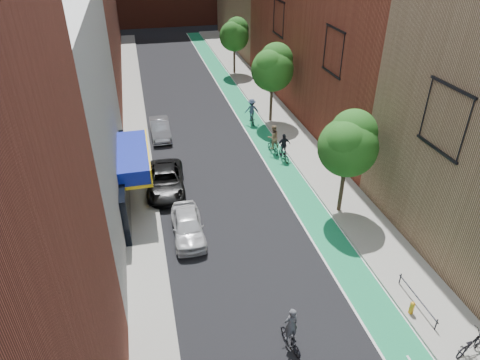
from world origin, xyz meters
TOP-DOWN VIEW (x-y plane):
  - bike_lane at (4.00, 26.00)m, footprint 2.00×68.00m
  - sidewalk_left at (-6.00, 26.00)m, footprint 2.00×68.00m
  - sidewalk_right at (6.50, 26.00)m, footprint 3.00×68.00m
  - building_left_white at (-11.00, 14.00)m, footprint 8.00×20.00m
  - tree_near at (5.65, 10.02)m, footprint 3.40×3.36m
  - tree_mid at (5.65, 24.02)m, footprint 3.55×3.53m
  - tree_far at (5.65, 38.02)m, footprint 3.30×3.25m
  - parked_car_white at (-3.60, 9.83)m, footprint 1.77×4.23m
  - parked_car_black at (-4.34, 14.95)m, footprint 2.72×5.29m
  - parked_car_silver at (-4.02, 23.20)m, footprint 1.53×4.27m
  - cyclist_lead at (-0.49, 1.61)m, footprint 0.83×1.64m
  - cyclist_lane_near at (4.04, 18.36)m, footprint 1.04×1.62m
  - cyclist_lane_mid at (4.46, 17.06)m, footprint 1.03×1.75m
  - cyclist_lane_far at (3.91, 24.04)m, footprint 1.24×1.80m
  - parked_bike_far at (6.46, -0.48)m, footprint 1.91×1.15m
  - fire_hydrant at (5.30, 1.85)m, footprint 0.23×0.23m

SIDE VIEW (x-z plane):
  - bike_lane at x=4.00m, z-range 0.00..0.01m
  - sidewalk_left at x=-6.00m, z-range 0.00..0.15m
  - sidewalk_right at x=6.50m, z-range 0.00..0.15m
  - fire_hydrant at x=5.30m, z-range 0.17..0.83m
  - parked_bike_far at x=6.46m, z-range 0.15..1.10m
  - parked_car_silver at x=-4.02m, z-range 0.00..1.40m
  - parked_car_black at x=-4.34m, z-range 0.00..1.43m
  - parked_car_white at x=-3.60m, z-range 0.00..1.43m
  - cyclist_lead at x=-0.49m, z-range -0.31..1.77m
  - cyclist_lane_mid at x=4.46m, z-range -0.25..1.81m
  - cyclist_lane_far at x=3.91m, z-range -0.11..2.08m
  - cyclist_lane_near at x=4.04m, z-range -0.11..2.10m
  - tree_far at x=5.65m, z-range 1.40..7.60m
  - tree_near at x=5.65m, z-range 1.45..7.87m
  - tree_mid at x=5.65m, z-range 1.52..8.26m
  - building_left_white at x=-11.00m, z-range 0.00..12.00m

